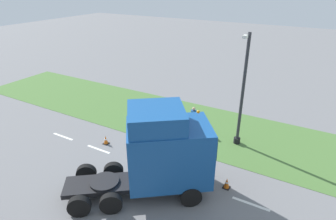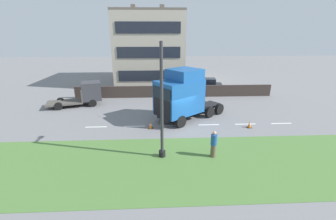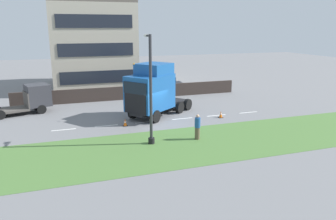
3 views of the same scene
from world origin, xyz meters
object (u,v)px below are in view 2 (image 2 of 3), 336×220
lorry_cab (182,95)px  parked_car (205,86)px  traffic_cone_lead (249,124)px  pedestrian (214,144)px  lamp_post (162,109)px  traffic_cone_trailing (151,125)px  flatbed_truck (87,93)px

lorry_cab → parked_car: 10.43m
traffic_cone_lead → pedestrian: bearing=137.1°
parked_car → lamp_post: lamp_post is taller
traffic_cone_lead → traffic_cone_trailing: 8.23m
pedestrian → parked_car: bearing=-9.9°
pedestrian → lorry_cab: bearing=11.8°
lorry_cab → traffic_cone_trailing: (-1.77, 2.73, -2.03)m
traffic_cone_lead → traffic_cone_trailing: bearing=88.5°
lamp_post → pedestrian: size_ratio=4.00×
parked_car → traffic_cone_lead: 11.58m
pedestrian → lamp_post: bearing=85.8°
traffic_cone_trailing → parked_car: bearing=-31.3°
flatbed_truck → parked_car: bearing=91.5°
flatbed_truck → traffic_cone_trailing: (-6.87, -7.04, -1.05)m
traffic_cone_lead → traffic_cone_trailing: size_ratio=1.00×
traffic_cone_trailing → lamp_post: bearing=-169.2°
flatbed_truck → parked_car: flatbed_truck is taller
parked_car → lamp_post: (-15.70, 6.01, 2.23)m
flatbed_truck → traffic_cone_lead: (-7.09, -15.26, -1.05)m
lorry_cab → lamp_post: 6.55m
lamp_post → parked_car: bearing=-20.9°
flatbed_truck → pedestrian: flatbed_truck is taller
lorry_cab → traffic_cone_lead: (-1.99, -5.50, -2.03)m
lorry_cab → parked_car: size_ratio=1.53×
flatbed_truck → lamp_post: (-11.31, -7.88, 1.86)m
pedestrian → traffic_cone_trailing: bearing=41.1°
lamp_post → traffic_cone_lead: 8.98m
lamp_post → lorry_cab: bearing=-16.8°
traffic_cone_lead → parked_car: bearing=6.8°
flatbed_truck → traffic_cone_lead: bearing=49.1°
parked_car → traffic_cone_trailing: size_ratio=7.74×
parked_car → traffic_cone_trailing: 13.20m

